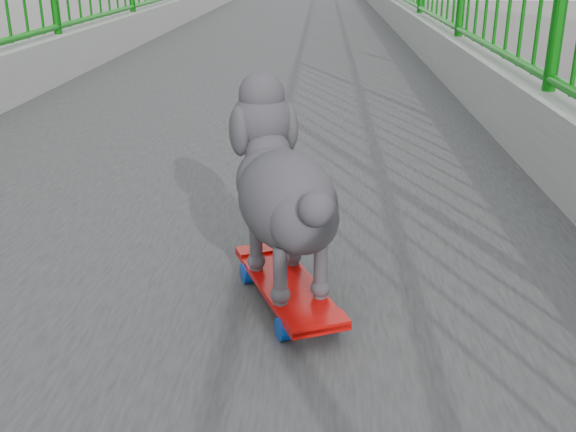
{
  "coord_description": "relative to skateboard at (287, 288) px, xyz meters",
  "views": [
    {
      "loc": [
        0.47,
        -2.81,
        7.82
      ],
      "look_at": [
        0.39,
        -1.27,
        7.22
      ],
      "focal_mm": 42.0,
      "sensor_mm": 36.0,
      "label": 1
    }
  ],
  "objects": [
    {
      "name": "car_5",
      "position": [
        -6.39,
        14.71,
        -6.36
      ],
      "size": [
        1.45,
        4.16,
        1.37
      ],
      "primitive_type": "imported",
      "color": "silver",
      "rests_on": "ground"
    },
    {
      "name": "poodle",
      "position": [
        -0.01,
        0.03,
        0.25
      ],
      "size": [
        0.33,
        0.5,
        0.44
      ],
      "rotation": [
        0.0,
        0.0,
        0.38
      ],
      "color": "#2A282D",
      "rests_on": "skateboard"
    },
    {
      "name": "railing",
      "position": [
        -0.39,
        1.32,
        0.17
      ],
      "size": [
        3.0,
        24.0,
        1.42
      ],
      "color": "gray",
      "rests_on": "footbridge"
    },
    {
      "name": "skateboard",
      "position": [
        0.0,
        0.0,
        0.0
      ],
      "size": [
        0.31,
        0.49,
        0.06
      ],
      "rotation": [
        0.0,
        0.0,
        0.38
      ],
      "color": "#C40806",
      "rests_on": "footbridge"
    }
  ]
}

